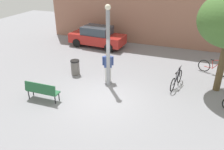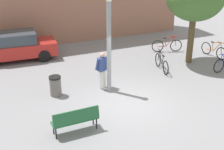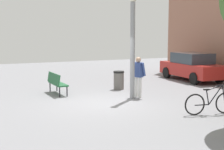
{
  "view_description": "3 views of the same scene",
  "coord_description": "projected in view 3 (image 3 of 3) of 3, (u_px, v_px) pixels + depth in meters",
  "views": [
    {
      "loc": [
        3.67,
        -8.43,
        5.71
      ],
      "look_at": [
        0.12,
        1.01,
        0.79
      ],
      "focal_mm": 36.37,
      "sensor_mm": 36.0,
      "label": 1
    },
    {
      "loc": [
        -4.98,
        -9.69,
        6.02
      ],
      "look_at": [
        -0.54,
        0.33,
        1.22
      ],
      "focal_mm": 49.11,
      "sensor_mm": 36.0,
      "label": 2
    },
    {
      "loc": [
        11.1,
        -4.95,
        2.64
      ],
      "look_at": [
        -0.7,
        0.7,
        0.95
      ],
      "focal_mm": 52.08,
      "sensor_mm": 36.0,
      "label": 3
    }
  ],
  "objects": [
    {
      "name": "bicycle_black",
      "position": [
        210.0,
        103.0,
        10.58
      ],
      "size": [
        0.42,
        1.78,
        0.97
      ],
      "color": "black",
      "rests_on": "ground_plane"
    },
    {
      "name": "trash_bin",
      "position": [
        119.0,
        80.0,
        15.34
      ],
      "size": [
        0.51,
        0.51,
        0.87
      ],
      "color": "#66605B",
      "rests_on": "ground_plane"
    },
    {
      "name": "lamppost",
      "position": [
        133.0,
        44.0,
        12.89
      ],
      "size": [
        0.28,
        0.28,
        4.12
      ],
      "color": "gray",
      "rests_on": "ground_plane"
    },
    {
      "name": "parked_car_red",
      "position": [
        192.0,
        67.0,
        18.21
      ],
      "size": [
        4.3,
        2.04,
        1.55
      ],
      "color": "#AD231E",
      "rests_on": "ground_plane"
    },
    {
      "name": "park_bench",
      "position": [
        56.0,
        82.0,
        14.1
      ],
      "size": [
        1.61,
        0.5,
        0.92
      ],
      "color": "#236038",
      "rests_on": "ground_plane"
    },
    {
      "name": "person_by_lamppost",
      "position": [
        138.0,
        74.0,
        13.35
      ],
      "size": [
        0.63,
        0.43,
        1.67
      ],
      "color": "white",
      "rests_on": "ground_plane"
    },
    {
      "name": "ground_plane",
      "position": [
        103.0,
        103.0,
        12.38
      ],
      "size": [
        36.0,
        36.0,
        0.0
      ],
      "primitive_type": "plane",
      "color": "gray"
    }
  ]
}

